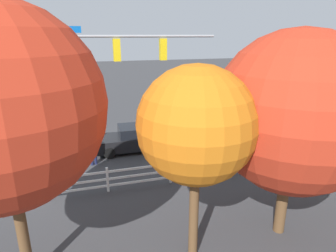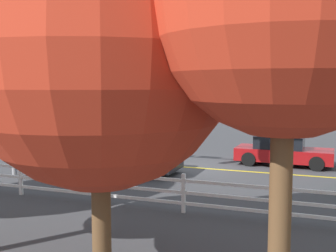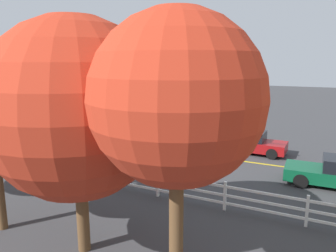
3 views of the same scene
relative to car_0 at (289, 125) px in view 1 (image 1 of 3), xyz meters
The scene contains 12 objects.
ground_plane 8.82m from the car_0, 12.44° to the right, with size 120.00×120.00×0.00m, color #38383A.
lane_center_stripe 5.00m from the car_0, 22.44° to the right, with size 28.00×0.16×0.01m, color gold.
signal_assembly 13.62m from the car_0, 10.80° to the left, with size 7.80×0.38×6.98m.
car_0 is the anchor object (origin of this frame).
car_1 10.88m from the car_0, ahead, with size 4.33×1.98×1.51m.
car_2 6.29m from the car_0, 37.96° to the right, with size 4.35×1.93×1.37m.
car_3 6.02m from the car_0, 139.07° to the right, with size 4.35×2.01×1.30m.
pedestrian 13.36m from the car_0, ahead, with size 0.46×0.38×1.69m.
white_rail_fence 7.16m from the car_0, 38.72° to the left, with size 26.10×0.10×1.15m.
tree_0 18.21m from the car_0, 29.60° to the left, with size 4.98×4.98×7.50m.
tree_3 14.43m from the car_0, 40.71° to the left, with size 3.34×3.34×5.95m.
tree_5 12.04m from the car_0, 50.77° to the left, with size 5.12×5.12×6.88m.
Camera 1 is at (4.86, 18.04, 6.64)m, focal length 31.04 mm.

